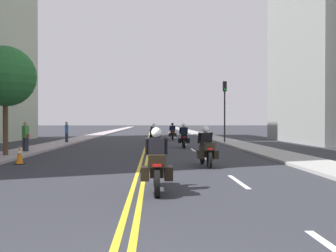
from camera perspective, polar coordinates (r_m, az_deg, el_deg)
name	(u,v)px	position (r m, az deg, el deg)	size (l,w,h in m)	color
ground_plane	(150,134)	(50.50, -2.80, -1.32)	(264.00, 264.00, 0.00)	#2A2B32
sidewalk_left	(100,134)	(51.02, -10.50, -1.24)	(2.18, 144.00, 0.12)	#A2979B
sidewalk_right	(199,134)	(50.91, 4.93, -1.24)	(2.18, 144.00, 0.12)	#999794
centreline_yellow_inner	(149,134)	(50.50, -2.93, -1.32)	(0.12, 132.00, 0.01)	yellow
centreline_yellow_outer	(151,134)	(50.50, -2.66, -1.32)	(0.12, 132.00, 0.01)	yellow
lane_dashes_white	(182,142)	(31.61, 2.15, -2.49)	(0.14, 56.40, 0.01)	silver
motorcycle_0	(156,165)	(9.10, -1.82, -6.18)	(0.76, 2.26, 1.60)	black
motorcycle_1	(206,149)	(14.29, 5.99, -3.67)	(0.78, 2.14, 1.58)	black
motorcycle_2	(155,142)	(19.69, -1.98, -2.48)	(0.77, 2.19, 1.61)	black
motorcycle_3	(184,138)	(24.63, 2.47, -1.87)	(0.78, 2.26, 1.65)	black
motorcycle_4	(154,135)	(30.05, -2.16, -1.38)	(0.76, 2.14, 1.65)	black
motorcycle_5	(172,133)	(35.00, 0.70, -1.09)	(0.77, 2.13, 1.65)	black
traffic_cone_0	(20,155)	(16.14, -22.16, -4.17)	(0.36, 0.36, 0.79)	black
traffic_light_near	(225,101)	(29.69, 8.84, 3.88)	(0.28, 0.38, 4.98)	black
pedestrian_0	(67,132)	(30.15, -15.55, -0.95)	(0.26, 0.38, 1.76)	#232C39
pedestrian_1	(26,137)	(21.56, -21.34, -1.60)	(0.47, 0.43, 1.75)	#282A37
street_tree_1	(5,77)	(19.51, -24.07, 7.05)	(2.92, 2.92, 5.41)	#4D3625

